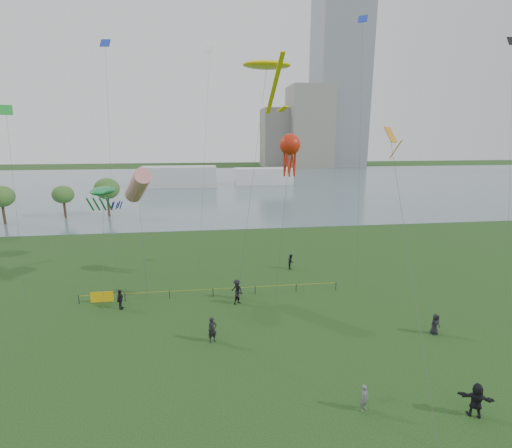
{
  "coord_description": "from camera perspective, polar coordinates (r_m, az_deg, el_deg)",
  "views": [
    {
      "loc": [
        -3.7,
        -18.02,
        14.69
      ],
      "look_at": [
        0.0,
        10.0,
        8.0
      ],
      "focal_mm": 26.0,
      "sensor_mm": 36.0,
      "label": 1
    }
  ],
  "objects": [
    {
      "name": "ground_plane",
      "position": [
        23.54,
        3.52,
        -25.32
      ],
      "size": [
        400.0,
        400.0,
        0.0
      ],
      "primitive_type": "plane",
      "color": "#153310"
    },
    {
      "name": "lake",
      "position": [
        118.99,
        -5.71,
        6.17
      ],
      "size": [
        400.0,
        120.0,
        0.08
      ],
      "primitive_type": "cube",
      "color": "slate",
      "rests_on": "ground_plane"
    },
    {
      "name": "tower",
      "position": [
        202.42,
        12.96,
        25.94
      ],
      "size": [
        24.0,
        24.0,
        120.0
      ],
      "primitive_type": "cube",
      "color": "slate",
      "rests_on": "ground_plane"
    },
    {
      "name": "building_mid",
      "position": [
        186.81,
        8.18,
        14.51
      ],
      "size": [
        20.0,
        20.0,
        38.0
      ],
      "primitive_type": "cube",
      "color": "gray",
      "rests_on": "ground_plane"
    },
    {
      "name": "building_low",
      "position": [
        189.42,
        3.44,
        13.08
      ],
      "size": [
        16.0,
        18.0,
        28.0
      ],
      "primitive_type": "cube",
      "color": "slate",
      "rests_on": "ground_plane"
    },
    {
      "name": "pavilion_left",
      "position": [
        113.93,
        -11.74,
        7.15
      ],
      "size": [
        22.0,
        8.0,
        6.0
      ],
      "primitive_type": "cube",
      "color": "silver",
      "rests_on": "ground_plane"
    },
    {
      "name": "pavilion_right",
      "position": [
        118.0,
        1.16,
        7.38
      ],
      "size": [
        18.0,
        7.0,
        5.0
      ],
      "primitive_type": "cube",
      "color": "silver",
      "rests_on": "ground_plane"
    },
    {
      "name": "trees",
      "position": [
        75.64,
        -33.8,
        4.24
      ],
      "size": [
        28.85,
        12.69,
        9.15
      ],
      "color": "#392719",
      "rests_on": "ground_plane"
    },
    {
      "name": "fence",
      "position": [
        36.06,
        -16.56,
        -10.35
      ],
      "size": [
        24.07,
        0.07,
        1.05
      ],
      "color": "black",
      "rests_on": "ground_plane"
    },
    {
      "name": "kite_flyer",
      "position": [
        23.13,
        16.34,
        -24.28
      ],
      "size": [
        0.67,
        0.63,
        1.55
      ],
      "primitive_type": "imported",
      "rotation": [
        0.0,
        0.0,
        0.61
      ],
      "color": "slate",
      "rests_on": "ground_plane"
    },
    {
      "name": "spectator_a",
      "position": [
        33.83,
        -2.73,
        -10.84
      ],
      "size": [
        1.02,
        0.94,
        1.71
      ],
      "primitive_type": "imported",
      "rotation": [
        0.0,
        0.0,
        0.43
      ],
      "color": "black",
      "rests_on": "ground_plane"
    },
    {
      "name": "spectator_b",
      "position": [
        34.81,
        -2.94,
        -9.99
      ],
      "size": [
        1.33,
        1.34,
        1.86
      ],
      "primitive_type": "imported",
      "rotation": [
        0.0,
        0.0,
        -0.8
      ],
      "color": "black",
      "rests_on": "ground_plane"
    },
    {
      "name": "spectator_c",
      "position": [
        34.9,
        -20.17,
        -10.86
      ],
      "size": [
        0.63,
        1.1,
        1.76
      ],
      "primitive_type": "imported",
      "rotation": [
        0.0,
        0.0,
        1.36
      ],
      "color": "black",
      "rests_on": "ground_plane"
    },
    {
      "name": "spectator_d",
      "position": [
        32.16,
        25.85,
        -13.68
      ],
      "size": [
        0.89,
        0.68,
        1.62
      ],
      "primitive_type": "imported",
      "rotation": [
        0.0,
        0.0,
        0.23
      ],
      "color": "black",
      "rests_on": "ground_plane"
    },
    {
      "name": "spectator_e",
      "position": [
        24.88,
        30.77,
        -22.25
      ],
      "size": [
        1.85,
        1.35,
        1.93
      ],
      "primitive_type": "imported",
      "rotation": [
        0.0,
        0.0,
        2.65
      ],
      "color": "black",
      "rests_on": "ground_plane"
    },
    {
      "name": "spectator_f",
      "position": [
        28.27,
        -6.73,
        -15.87
      ],
      "size": [
        0.82,
        0.7,
        1.9
      ],
      "primitive_type": "imported",
      "rotation": [
        0.0,
        0.0,
        0.42
      ],
      "color": "black",
      "rests_on": "ground_plane"
    },
    {
      "name": "spectator_g",
      "position": [
        42.41,
        5.4,
        -5.78
      ],
      "size": [
        0.87,
        0.99,
        1.71
      ],
      "primitive_type": "imported",
      "rotation": [
        0.0,
        0.0,
        1.27
      ],
      "color": "black",
      "rests_on": "ground_plane"
    },
    {
      "name": "kite_stingray",
      "position": [
        37.65,
        1.7,
        23.16
      ],
      "size": [
        5.86,
        9.92,
        21.59
      ],
      "rotation": [
        0.0,
        0.0,
        -0.43
      ],
      "color": "#3F3F42"
    },
    {
      "name": "kite_windsock",
      "position": [
        36.66,
        -17.74,
        5.61
      ],
      "size": [
        4.14,
        5.41,
        12.01
      ],
      "rotation": [
        0.0,
        0.0,
        0.01
      ],
      "color": "#3F3F42"
    },
    {
      "name": "kite_creature",
      "position": [
        38.33,
        -22.52,
        4.68
      ],
      "size": [
        2.13,
        8.32,
        10.02
      ],
      "rotation": [
        0.0,
        0.0,
        0.3
      ],
      "color": "#3F3F42"
    },
    {
      "name": "kite_octopus",
      "position": [
        34.86,
        5.23,
        11.9
      ],
      "size": [
        2.75,
        4.17,
        14.95
      ],
      "rotation": [
        0.0,
        0.0,
        -0.21
      ],
      "color": "#3F3F42"
    },
    {
      "name": "kite_delta",
      "position": [
        28.49,
        20.35,
        10.91
      ],
      "size": [
        3.37,
        13.28,
        15.38
      ],
      "rotation": [
        0.0,
        0.0,
        0.12
      ],
      "color": "#3F3F42"
    },
    {
      "name": "small_kites",
      "position": [
        37.87,
        -1.99,
        25.2
      ],
      "size": [
        42.16,
        14.67,
        9.97
      ],
      "color": "#1933B2"
    }
  ]
}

